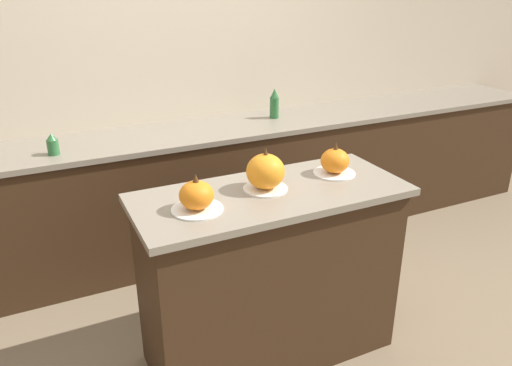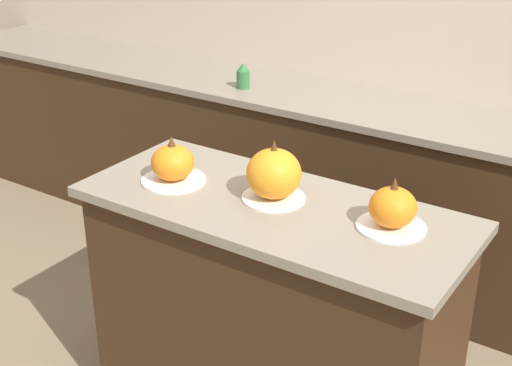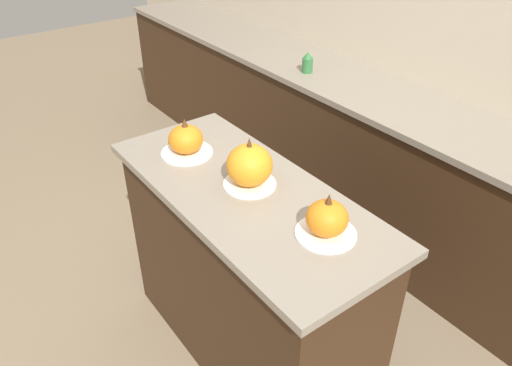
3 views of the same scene
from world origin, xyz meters
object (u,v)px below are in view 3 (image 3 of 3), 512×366
Objects in this scene: pumpkin_cake_left at (186,141)px; bottle_short at (307,63)px; pumpkin_cake_right at (327,220)px; pumpkin_cake_center at (250,166)px.

pumpkin_cake_left reaches higher than bottle_short.
pumpkin_cake_right is at bearing -39.39° from bottle_short.
pumpkin_cake_left is 0.38m from pumpkin_cake_center.
bottle_short is (-0.86, 1.07, -0.06)m from pumpkin_cake_center.
pumpkin_cake_center is at bearing 11.31° from pumpkin_cake_left.
pumpkin_cake_right is 1.67× the size of bottle_short.
pumpkin_cake_center reaches higher than bottle_short.
pumpkin_cake_left is at bearing -172.59° from pumpkin_cake_right.
bottle_short is (-0.49, 1.14, -0.03)m from pumpkin_cake_left.
pumpkin_cake_right reaches higher than bottle_short.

